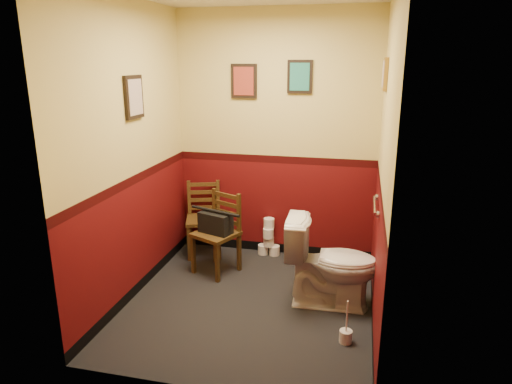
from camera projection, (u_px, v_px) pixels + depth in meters
floor at (250, 302)px, 4.24m from camera, size 2.20×2.40×0.00m
wall_back at (276, 138)px, 4.98m from camera, size 2.20×0.00×2.70m
wall_front at (201, 202)px, 2.74m from camera, size 2.20×0.00×2.70m
wall_left at (131, 154)px, 4.10m from camera, size 0.00×2.40×2.70m
wall_right at (384, 167)px, 3.62m from camera, size 0.00×2.40×2.70m
grab_bar at (375, 205)px, 3.97m from camera, size 0.05×0.56×0.06m
framed_print_back_a at (244, 81)px, 4.87m from camera, size 0.28×0.04×0.36m
framed_print_back_b at (300, 77)px, 4.73m from camera, size 0.26×0.04×0.34m
framed_print_left at (134, 97)px, 4.05m from camera, size 0.04×0.30×0.38m
framed_print_right at (385, 74)px, 3.99m from camera, size 0.04×0.34×0.28m
toilet at (331, 263)px, 4.10m from camera, size 0.84×0.49×0.81m
toilet_brush at (346, 335)px, 3.63m from camera, size 0.10×0.10×0.37m
chair_left at (204, 219)px, 5.22m from camera, size 0.49×0.49×0.84m
chair_right at (218, 233)px, 4.77m from camera, size 0.53×0.53×0.85m
handbag at (216, 223)px, 4.71m from camera, size 0.38×0.27×0.25m
tp_stack at (269, 239)px, 5.23m from camera, size 0.25×0.15×0.44m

